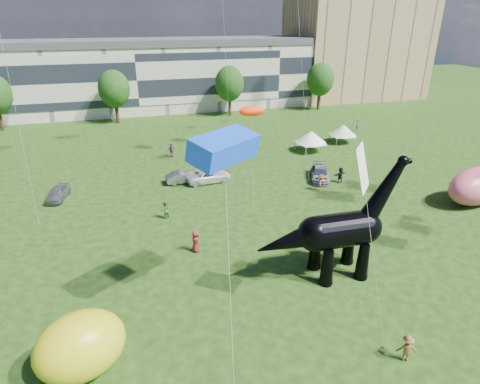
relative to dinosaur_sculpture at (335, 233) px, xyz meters
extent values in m
plane|color=#16330C|center=(-2.44, -2.94, -3.39)|extent=(220.00, 220.00, 0.00)
cube|color=beige|center=(-10.44, 59.06, 2.61)|extent=(78.00, 11.00, 12.00)
cube|color=tan|center=(37.56, 62.06, 7.61)|extent=(28.00, 18.00, 22.00)
cylinder|color=#382314|center=(-32.44, 50.06, -1.79)|extent=(0.56, 0.56, 3.20)
cylinder|color=#382314|center=(-14.44, 50.06, -1.79)|extent=(0.56, 0.56, 3.20)
ellipsoid|color=#14380F|center=(-14.44, 50.06, 2.93)|extent=(5.20, 5.20, 6.24)
cylinder|color=#382314|center=(5.56, 50.06, -1.79)|extent=(0.56, 0.56, 3.20)
ellipsoid|color=#14380F|center=(5.56, 50.06, 2.93)|extent=(5.20, 5.20, 6.24)
cylinder|color=#382314|center=(23.56, 50.06, -1.79)|extent=(0.56, 0.56, 3.20)
ellipsoid|color=#14380F|center=(23.56, 50.06, 2.93)|extent=(5.20, 5.20, 6.24)
cone|color=black|center=(-0.90, -0.98, -2.03)|extent=(0.96, 0.96, 2.73)
sphere|color=black|center=(-0.90, -0.98, -3.23)|extent=(1.00, 1.00, 1.00)
cone|color=black|center=(-0.86, 1.02, -2.03)|extent=(0.96, 0.96, 2.73)
sphere|color=black|center=(-0.86, 1.02, -3.23)|extent=(1.00, 1.00, 1.00)
cone|color=black|center=(1.83, -1.04, -2.03)|extent=(0.96, 0.96, 2.73)
sphere|color=black|center=(1.83, -1.04, -3.23)|extent=(1.00, 1.00, 1.00)
cone|color=black|center=(1.87, 0.96, -2.03)|extent=(0.96, 0.96, 2.73)
sphere|color=black|center=(1.87, 0.96, -3.23)|extent=(1.00, 1.00, 1.00)
cylinder|color=black|center=(0.39, -0.01, 0.15)|extent=(3.86, 2.53, 2.45)
sphere|color=black|center=(-1.51, 0.03, 0.15)|extent=(2.45, 2.45, 2.45)
sphere|color=black|center=(2.30, -0.04, 0.15)|extent=(2.36, 2.36, 2.36)
cone|color=black|center=(3.41, -0.07, 2.78)|extent=(3.45, 1.43, 4.81)
sphere|color=black|center=(4.52, -0.09, 4.87)|extent=(0.76, 0.76, 0.76)
cylinder|color=black|center=(4.79, -0.09, 4.83)|extent=(0.64, 0.41, 0.40)
cone|color=black|center=(-3.39, 0.07, -0.15)|extent=(4.84, 2.00, 2.67)
imported|color=#A4A4A8|center=(-20.56, 19.30, -2.71)|extent=(2.40, 4.23, 1.36)
imported|color=slate|center=(-7.57, 20.10, -2.73)|extent=(4.06, 1.53, 1.32)
imported|color=white|center=(-4.90, 19.60, -2.68)|extent=(5.31, 2.85, 1.42)
imported|color=#595960|center=(7.42, 16.77, -2.69)|extent=(3.65, 5.19, 1.39)
cube|color=white|center=(10.82, 26.47, -2.20)|extent=(3.38, 3.38, 0.13)
cone|color=white|center=(10.82, 26.47, -1.34)|extent=(4.29, 4.29, 1.62)
cylinder|color=#999999|center=(9.38, 24.89, -2.80)|extent=(0.06, 0.06, 1.19)
cylinder|color=#999999|center=(12.40, 25.03, -2.80)|extent=(0.06, 0.06, 1.19)
cylinder|color=#999999|center=(9.24, 27.90, -2.80)|extent=(0.06, 0.06, 1.19)
cylinder|color=#999999|center=(12.25, 28.05, -2.80)|extent=(0.06, 0.06, 1.19)
cube|color=silver|center=(17.04, 28.92, -2.28)|extent=(3.40, 3.40, 0.12)
cone|color=silver|center=(17.04, 28.92, -1.48)|extent=(4.31, 4.31, 1.51)
cylinder|color=#999999|center=(15.46, 27.72, -2.84)|extent=(0.06, 0.06, 1.11)
cylinder|color=#999999|center=(18.25, 27.33, -2.84)|extent=(0.06, 0.06, 1.11)
cylinder|color=#999999|center=(15.84, 30.51, -2.84)|extent=(0.06, 0.06, 1.11)
cylinder|color=#999999|center=(18.63, 30.13, -2.84)|extent=(0.06, 0.06, 1.11)
ellipsoid|color=#EC5B77|center=(19.42, 6.83, -1.52)|extent=(8.14, 5.37, 3.74)
ellipsoid|color=yellow|center=(-16.58, -4.32, -1.61)|extent=(5.56, 4.91, 3.56)
imported|color=#39658F|center=(22.50, 33.93, -2.50)|extent=(0.70, 0.77, 1.78)
imported|color=#32742E|center=(-10.57, 12.03, -2.54)|extent=(1.04, 0.99, 1.69)
imported|color=brown|center=(6.05, 13.85, -2.49)|extent=(1.11, 1.34, 1.80)
imported|color=brown|center=(0.11, -8.31, -2.57)|extent=(1.21, 0.95, 1.65)
imported|color=maroon|center=(-8.87, 5.65, -2.47)|extent=(0.89, 1.05, 1.83)
imported|color=navy|center=(1.86, 3.95, -2.53)|extent=(0.60, 0.73, 1.72)
imported|color=#65306C|center=(-7.80, 29.42, -2.49)|extent=(1.14, 0.91, 1.81)
imported|color=black|center=(9.15, 15.26, -2.48)|extent=(1.77, 0.96, 1.82)
plane|color=silver|center=(-0.88, -3.56, 6.17)|extent=(2.25, 2.39, 2.54)
cube|color=blue|center=(-8.16, -1.48, 7.35)|extent=(4.43, 3.96, 1.61)
ellipsoid|color=#FF360D|center=(-1.38, 14.86, 5.40)|extent=(2.55, 2.73, 1.01)
camera|label=1|loc=(-13.03, -21.45, 13.89)|focal=30.00mm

